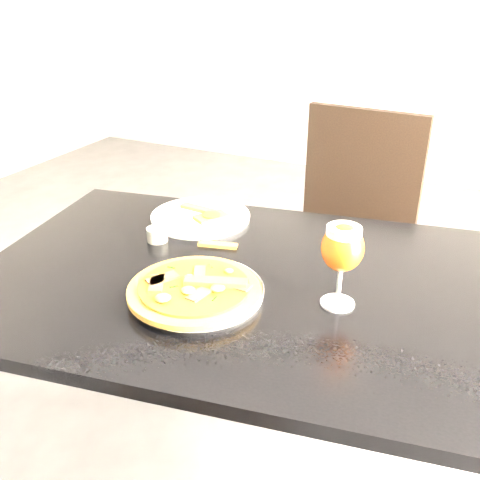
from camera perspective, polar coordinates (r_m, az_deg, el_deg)
The scene contains 10 objects.
ground at distance 1.82m, azimuth -9.68°, elevation -22.26°, with size 6.00×6.00×0.00m, color #4E4D50.
dining_table at distance 1.26m, azimuth 0.17°, elevation -7.35°, with size 1.32×0.99×0.75m.
chair_far at distance 1.92m, azimuth 11.09°, elevation 0.17°, with size 0.47×0.47×0.96m.
plate_main at distance 1.14m, azimuth -4.54°, elevation -5.45°, with size 0.28×0.28×0.01m, color white.
pizza at distance 1.12m, azimuth -4.81°, elevation -5.17°, with size 0.28×0.28×0.03m.
plate_second at distance 1.49m, azimuth -4.23°, elevation 2.47°, with size 0.27×0.27×0.01m, color white.
crust_scraps at distance 1.47m, azimuth -3.56°, elevation 2.79°, with size 0.16×0.11×0.01m.
loose_crust at distance 1.33m, azimuth -2.39°, elevation -0.52°, with size 0.10×0.02×0.01m, color olive.
sauce_cup at distance 1.37m, azimuth -8.83°, elevation 0.66°, with size 0.05×0.05×0.04m.
beer_glass at distance 1.06m, azimuth 10.88°, elevation -0.90°, with size 0.09×0.09×0.18m.
Camera 1 is at (0.77, -0.95, 1.35)m, focal length 40.00 mm.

